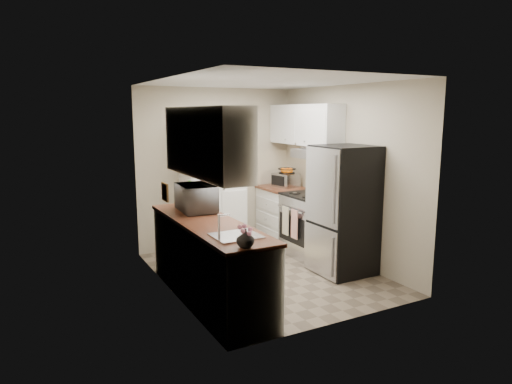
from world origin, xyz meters
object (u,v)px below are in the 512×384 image
at_px(electric_range, 310,224).
at_px(microwave, 196,198).
at_px(refrigerator, 344,210).
at_px(toaster_oven, 286,180).
at_px(wine_bottle, 179,196).
at_px(pantry_cabinet, 213,187).

bearing_deg(electric_range, microwave, -172.38).
distance_m(electric_range, refrigerator, 0.88).
height_order(refrigerator, toaster_oven, refrigerator).
distance_m(electric_range, wine_bottle, 2.08).
height_order(pantry_cabinet, electric_range, pantry_cabinet).
relative_size(microwave, toaster_oven, 1.56).
relative_size(pantry_cabinet, toaster_oven, 5.22).
relative_size(refrigerator, toaster_oven, 4.43).
bearing_deg(electric_range, refrigerator, -92.48).
xyz_separation_m(pantry_cabinet, microwave, (-0.71, -1.18, 0.09)).
bearing_deg(pantry_cabinet, wine_bottle, -134.50).
height_order(pantry_cabinet, wine_bottle, pantry_cabinet).
relative_size(electric_range, toaster_oven, 2.95).
bearing_deg(microwave, toaster_oven, -57.90).
bearing_deg(refrigerator, toaster_oven, 86.34).
bearing_deg(electric_range, toaster_oven, 85.19).
height_order(electric_range, wine_bottle, wine_bottle).
bearing_deg(microwave, electric_range, -78.91).
xyz_separation_m(refrigerator, microwave, (-1.85, 0.55, 0.24)).
distance_m(electric_range, microwave, 2.00).
distance_m(electric_range, toaster_oven, 0.99).
xyz_separation_m(pantry_cabinet, refrigerator, (1.14, -1.73, -0.15)).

